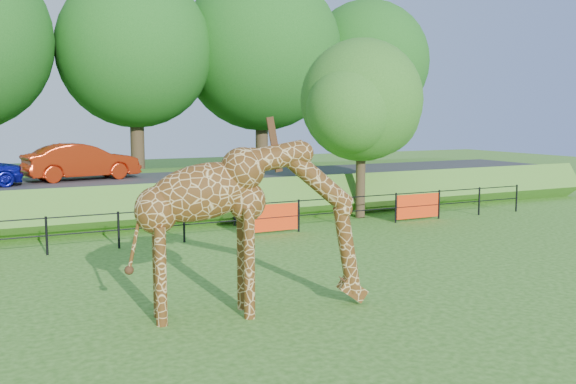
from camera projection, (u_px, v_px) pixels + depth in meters
name	position (u px, v px, depth m)	size (l,w,h in m)	color
ground	(308.00, 314.00, 12.75)	(90.00, 90.00, 0.00)	#2E6318
giraffe	(253.00, 228.00, 12.59)	(4.83, 0.89, 3.45)	#563111
perimeter_fence	(184.00, 225.00, 19.77)	(28.07, 0.10, 1.10)	black
embankment	(128.00, 195.00, 26.41)	(40.00, 9.00, 1.30)	#2E6318
road	(137.00, 181.00, 24.99)	(40.00, 5.00, 0.12)	#2E2E30
car_red	(82.00, 162.00, 24.70)	(1.49, 4.27, 1.41)	#A4250B
visitor	(238.00, 204.00, 22.73)	(0.57, 0.37, 1.56)	black
tree_east	(363.00, 105.00, 24.16)	(5.40, 4.71, 6.76)	#382919
bg_tree_line	(133.00, 49.00, 32.22)	(37.30, 8.80, 11.82)	#382919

